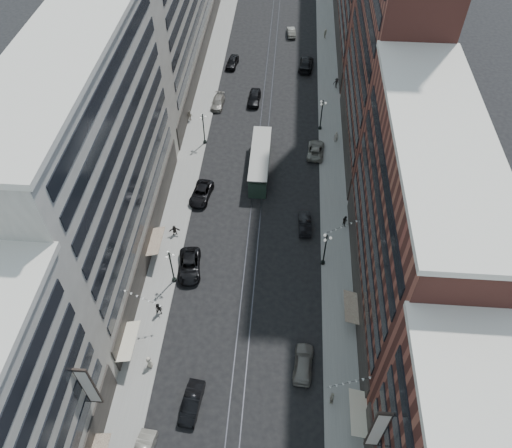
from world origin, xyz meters
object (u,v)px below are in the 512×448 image
(car_8, at_px, (218,102))
(car_10, at_px, (305,223))
(lamppost_se_mid, at_px, (322,114))
(pedestrian_9, at_px, (337,83))
(pedestrian_2, at_px, (159,309))
(car_7, at_px, (201,193))
(car_12, at_px, (306,64))
(pedestrian_extra_0, at_px, (325,34))
(car_2, at_px, (190,266))
(car_11, at_px, (316,150))
(lamppost_sw_mid, at_px, (204,128))
(car_9, at_px, (232,62))
(pedestrian_5, at_px, (175,230))
(lamppost_se_far, at_px, (325,249))
(pedestrian_6, at_px, (190,116))
(lamppost_sw_far, at_px, (171,266))
(car_14, at_px, (291,32))
(car_13, at_px, (254,98))
(pedestrian_4, at_px, (332,398))
(car_4, at_px, (303,363))
(pedestrian_8, at_px, (336,137))
(pedestrian_7, at_px, (345,221))
(pedestrian_1, at_px, (149,362))
(car_5, at_px, (192,403))

(car_8, distance_m, car_10, 31.23)
(lamppost_se_mid, distance_m, pedestrian_9, 12.88)
(pedestrian_2, xyz_separation_m, car_7, (2.04, 19.70, -0.33))
(car_12, relative_size, pedestrian_extra_0, 3.40)
(car_2, relative_size, pedestrian_extra_0, 3.21)
(car_8, xyz_separation_m, car_11, (16.80, -11.65, 0.04))
(lamppost_sw_mid, xyz_separation_m, car_9, (1.92, 23.67, -2.28))
(car_10, xyz_separation_m, pedestrian_5, (-17.27, -2.66, 0.19))
(lamppost_se_far, height_order, pedestrian_6, lamppost_se_far)
(pedestrian_9, xyz_separation_m, pedestrian_extra_0, (-1.62, 18.32, -0.04))
(car_11, distance_m, pedestrian_5, 26.28)
(lamppost_sw_far, distance_m, car_14, 64.85)
(car_13, bearing_deg, pedestrian_4, -74.81)
(lamppost_sw_far, bearing_deg, car_7, 85.29)
(car_4, bearing_deg, pedestrian_8, -92.76)
(car_13, relative_size, pedestrian_extra_0, 2.86)
(lamppost_sw_far, distance_m, pedestrian_7, 24.10)
(lamppost_sw_far, xyz_separation_m, pedestrian_8, (20.84, 28.78, -1.99))
(pedestrian_1, xyz_separation_m, car_11, (18.14, 37.23, -0.30))
(car_5, bearing_deg, pedestrian_2, 123.56)
(lamppost_sw_mid, height_order, car_13, lamppost_sw_mid)
(lamppost_se_far, height_order, car_4, lamppost_se_far)
(car_2, xyz_separation_m, pedestrian_9, (19.82, 42.48, 0.29))
(pedestrian_5, height_order, pedestrian_7, pedestrian_7)
(pedestrian_1, bearing_deg, lamppost_sw_far, -74.81)
(lamppost_se_mid, relative_size, pedestrian_6, 2.98)
(pedestrian_extra_0, bearing_deg, car_12, -160.91)
(lamppost_sw_mid, bearing_deg, lamppost_se_mid, 15.20)
(car_11, bearing_deg, pedestrian_7, 109.32)
(car_5, height_order, pedestrian_4, pedestrian_4)
(pedestrian_extra_0, bearing_deg, car_14, 120.34)
(pedestrian_extra_0, bearing_deg, pedestrian_2, -159.78)
(lamppost_sw_mid, distance_m, lamppost_se_mid, 19.07)
(car_2, xyz_separation_m, car_13, (5.35, 37.14, 0.07))
(car_11, bearing_deg, car_14, -77.86)
(pedestrian_2, distance_m, pedestrian_extra_0, 70.63)
(lamppost_sw_mid, relative_size, car_2, 0.95)
(car_11, height_order, pedestrian_6, pedestrian_6)
(car_7, relative_size, pedestrian_5, 3.46)
(car_4, relative_size, pedestrian_8, 2.63)
(pedestrian_5, distance_m, pedestrian_extra_0, 59.08)
(lamppost_sw_mid, xyz_separation_m, pedestrian_1, (-0.54, -38.44, -2.06))
(car_9, bearing_deg, pedestrian_2, -85.90)
(pedestrian_1, xyz_separation_m, car_14, (13.40, 74.96, -0.31))
(pedestrian_4, distance_m, car_11, 39.83)
(lamppost_sw_far, height_order, lamppost_sw_mid, same)
(pedestrian_7, bearing_deg, car_14, -26.24)
(lamppost_se_far, distance_m, pedestrian_9, 40.52)
(lamppost_sw_far, xyz_separation_m, lamppost_se_mid, (18.40, 32.00, 0.00))
(pedestrian_4, xyz_separation_m, pedestrian_8, (1.91, 42.79, 0.03))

